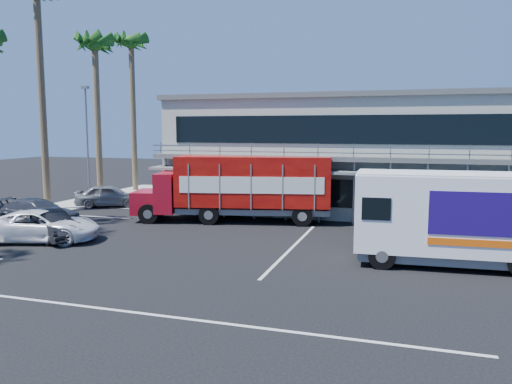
% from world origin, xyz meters
% --- Properties ---
extents(ground, '(120.00, 120.00, 0.00)m').
position_xyz_m(ground, '(0.00, 0.00, 0.00)').
color(ground, black).
rests_on(ground, ground).
extents(building, '(22.40, 12.00, 7.30)m').
position_xyz_m(building, '(3.00, 14.94, 3.66)').
color(building, '#9B9E91').
rests_on(building, ground).
extents(curb_strip, '(3.00, 32.00, 0.16)m').
position_xyz_m(curb_strip, '(-15.00, 6.00, 0.08)').
color(curb_strip, '#A5A399').
rests_on(curb_strip, ground).
extents(palm_d, '(2.80, 2.80, 14.75)m').
position_xyz_m(palm_d, '(-15.20, 8.00, 12.80)').
color(palm_d, brown).
rests_on(palm_d, ground).
extents(palm_e, '(2.80, 2.80, 12.25)m').
position_xyz_m(palm_e, '(-14.70, 13.00, 10.57)').
color(palm_e, brown).
rests_on(palm_e, ground).
extents(palm_f, '(2.80, 2.80, 13.25)m').
position_xyz_m(palm_f, '(-15.10, 18.50, 11.47)').
color(palm_f, brown).
rests_on(palm_f, ground).
extents(light_pole_far, '(0.50, 0.25, 8.09)m').
position_xyz_m(light_pole_far, '(-14.20, 11.00, 4.50)').
color(light_pole_far, gray).
rests_on(light_pole_far, ground).
extents(red_truck, '(11.35, 4.83, 3.72)m').
position_xyz_m(red_truck, '(-2.29, 8.34, 2.05)').
color(red_truck, maroon).
rests_on(red_truck, ground).
extents(white_van, '(7.50, 2.99, 3.59)m').
position_xyz_m(white_van, '(8.54, 2.00, 1.91)').
color(white_van, white).
rests_on(white_van, ground).
extents(parked_car_b, '(4.58, 3.13, 1.43)m').
position_xyz_m(parked_car_b, '(-9.50, 1.20, 0.71)').
color(parked_car_b, black).
rests_on(parked_car_b, ground).
extents(parked_car_c, '(5.71, 3.77, 1.46)m').
position_xyz_m(parked_car_c, '(-9.50, 0.80, 0.73)').
color(parked_car_c, white).
rests_on(parked_car_c, ground).
extents(parked_car_d, '(4.93, 2.08, 1.42)m').
position_xyz_m(parked_car_d, '(-12.50, 4.00, 0.71)').
color(parked_car_d, '#2B2E39').
rests_on(parked_car_d, ground).
extents(parked_car_e, '(4.75, 3.29, 1.50)m').
position_xyz_m(parked_car_e, '(-12.50, 10.80, 0.75)').
color(parked_car_e, slate).
rests_on(parked_car_e, ground).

